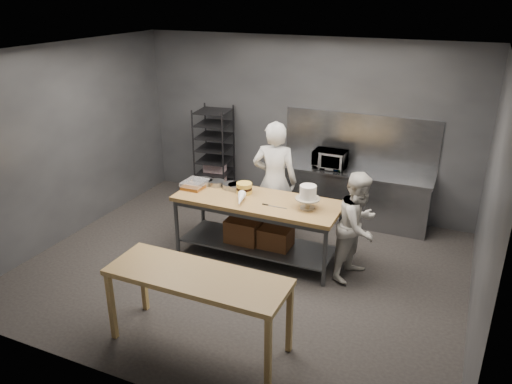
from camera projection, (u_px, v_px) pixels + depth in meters
ground at (243, 268)px, 7.16m from camera, size 6.00×6.00×0.00m
back_wall at (304, 125)px, 8.70m from camera, size 6.00×0.04×3.00m
work_table at (257, 221)px, 7.26m from camera, size 2.40×0.90×0.92m
near_counter at (197, 282)px, 5.32m from camera, size 2.00×0.70×0.90m
back_counter at (351, 196)px, 8.46m from camera, size 2.60×0.60×0.90m
splashback_panel at (360, 140)px, 8.37m from camera, size 2.60×0.02×0.90m
speed_rack at (214, 155)px, 9.20m from camera, size 0.68×0.72×1.75m
chef_behind at (275, 181)px, 7.70m from camera, size 0.76×0.57×1.90m
chef_right at (358, 226)px, 6.69m from camera, size 0.77×0.88×1.52m
microwave at (330, 159)px, 8.38m from camera, size 0.54×0.37×0.30m
frosted_cake_stand at (308, 194)px, 6.75m from camera, size 0.34×0.34×0.34m
layer_cake at (244, 188)px, 7.31m from camera, size 0.23×0.23×0.16m
cake_pans at (221, 184)px, 7.57m from camera, size 0.88×0.34×0.07m
piping_bag at (240, 199)px, 6.98m from camera, size 0.23×0.40×0.12m
offset_spatula at (271, 206)px, 6.91m from camera, size 0.36×0.02×0.02m
pastry_clamshells at (195, 184)px, 7.52m from camera, size 0.32×0.37×0.11m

